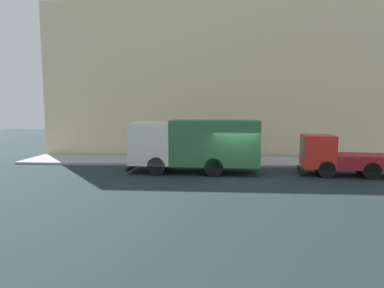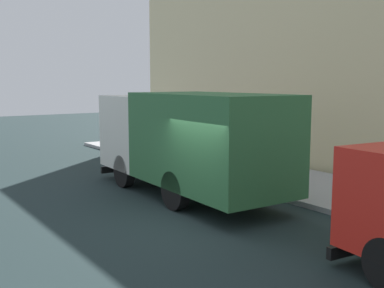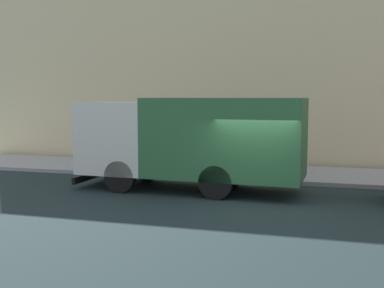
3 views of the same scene
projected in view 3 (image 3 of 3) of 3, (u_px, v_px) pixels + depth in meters
ground at (256, 202)px, 14.26m from camera, size 80.00×80.00×0.00m
sidewalk at (273, 173)px, 19.02m from camera, size 3.97×30.00×0.15m
building_facade at (282, 31)px, 20.79m from camera, size 0.50×30.00×12.20m
large_utility_truck at (191, 138)px, 15.84m from camera, size 2.86×7.76×3.14m
pedestrian_walking at (146, 150)px, 18.91m from camera, size 0.49×0.49×1.63m
street_sign_post at (213, 140)px, 17.90m from camera, size 0.44×0.08×2.30m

